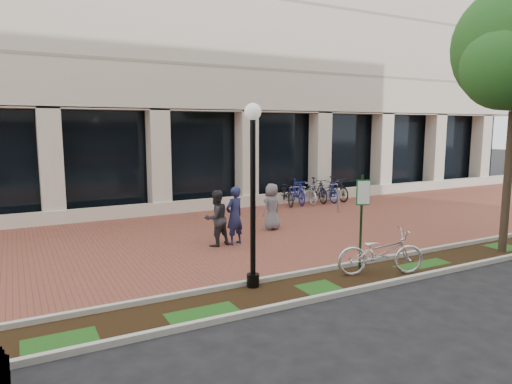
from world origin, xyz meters
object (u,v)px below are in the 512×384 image
locked_bicycle (380,252)px  bike_rack_cluster (311,191)px  parking_sign (362,210)px  pedestrian_mid (216,218)px  bollard (339,201)px  lamppost (253,185)px  pedestrian_right (272,207)px  pedestrian_left (235,216)px

locked_bicycle → bike_rack_cluster: 10.39m
parking_sign → locked_bicycle: (0.19, -0.49, -0.96)m
pedestrian_mid → bollard: size_ratio=1.68×
locked_bicycle → bike_rack_cluster: (4.53, 9.35, -0.01)m
lamppost → locked_bicycle: lamppost is taller
lamppost → pedestrian_right: bearing=55.8°
pedestrian_right → bollard: size_ratio=1.60×
pedestrian_mid → bollard: (6.49, 2.46, -0.33)m
parking_sign → bollard: parking_sign is taller
locked_bicycle → pedestrian_mid: 4.94m
pedestrian_left → locked_bicycle: bearing=94.5°
pedestrian_mid → pedestrian_right: 2.77m
lamppost → bollard: lamppost is taller
parking_sign → pedestrian_right: parking_sign is taller
bike_rack_cluster → parking_sign: bearing=-109.7°
lamppost → pedestrian_right: lamppost is taller
parking_sign → locked_bicycle: parking_sign is taller
bollard → bike_rack_cluster: bike_rack_cluster is taller
lamppost → pedestrian_mid: (0.67, 3.62, -1.44)m
locked_bicycle → pedestrian_right: bearing=20.4°
parking_sign → pedestrian_left: (-1.66, 3.73, -0.64)m
pedestrian_right → bike_rack_cluster: 5.92m
pedestrian_left → bike_rack_cluster: size_ratio=0.49×
pedestrian_mid → locked_bicycle: bearing=105.1°
parking_sign → bike_rack_cluster: parking_sign is taller
lamppost → locked_bicycle: size_ratio=1.90×
parking_sign → lamppost: 3.00m
pedestrian_mid → bike_rack_cluster: bearing=-158.2°
pedestrian_mid → pedestrian_right: (2.54, 1.10, -0.04)m
parking_sign → pedestrian_right: 4.98m
bollard → bike_rack_cluster: size_ratio=0.28×
pedestrian_right → bike_rack_cluster: size_ratio=0.44×
lamppost → pedestrian_mid: bearing=79.5°
locked_bicycle → bollard: locked_bicycle is taller
pedestrian_right → bike_rack_cluster: (4.41, 3.94, -0.26)m
pedestrian_left → parking_sign: bearing=94.8°
lamppost → pedestrian_left: lamppost is taller
bollard → bike_rack_cluster: bearing=80.1°
pedestrian_left → bollard: 6.47m
pedestrian_left → pedestrian_mid: bearing=-28.0°
pedestrian_mid → bike_rack_cluster: size_ratio=0.47×
pedestrian_right → locked_bicycle: bearing=70.8°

